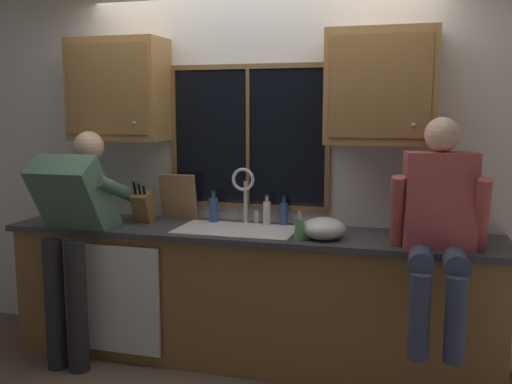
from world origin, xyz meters
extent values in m
cube|color=silver|center=(0.00, 0.06, 1.27)|extent=(5.67, 0.12, 2.55)
cube|color=black|center=(-0.07, -0.01, 1.52)|extent=(1.10, 0.02, 0.95)
cube|color=brown|center=(-0.07, -0.02, 2.02)|extent=(1.17, 0.02, 0.04)
cube|color=brown|center=(-0.07, -0.02, 1.03)|extent=(1.17, 0.02, 0.04)
cube|color=brown|center=(-0.64, -0.02, 1.52)|extent=(0.03, 0.02, 0.95)
cube|color=brown|center=(0.49, -0.02, 1.52)|extent=(0.04, 0.02, 0.95)
cube|color=brown|center=(-0.07, -0.02, 1.52)|extent=(0.02, 0.02, 0.95)
cube|color=olive|center=(0.00, -0.29, 0.44)|extent=(3.27, 0.58, 0.88)
cube|color=#38383D|center=(0.00, -0.31, 0.90)|extent=(3.33, 0.62, 0.04)
cube|color=white|center=(-0.81, -0.61, 0.46)|extent=(0.60, 0.02, 0.74)
cube|color=#9E703D|center=(-1.00, -0.17, 1.86)|extent=(0.69, 0.33, 0.72)
cube|color=olive|center=(-1.00, -0.34, 1.86)|extent=(0.61, 0.01, 0.62)
sphere|color=#B2B2B7|center=(-0.79, -0.34, 1.63)|extent=(0.02, 0.02, 0.02)
cube|color=#9E703D|center=(0.85, -0.17, 1.86)|extent=(0.69, 0.33, 0.72)
cube|color=olive|center=(0.85, -0.34, 1.86)|extent=(0.61, 0.01, 0.62)
sphere|color=#B2B2B7|center=(1.06, -0.34, 1.63)|extent=(0.02, 0.02, 0.02)
cube|color=silver|center=(-0.07, -0.30, 0.91)|extent=(0.80, 0.46, 0.02)
cube|color=beige|center=(-0.27, -0.30, 0.81)|extent=(0.36, 0.42, 0.20)
cube|color=beige|center=(0.13, -0.30, 0.81)|extent=(0.36, 0.42, 0.20)
cube|color=silver|center=(-0.07, -0.30, 0.81)|extent=(0.04, 0.42, 0.20)
cylinder|color=silver|center=(-0.07, -0.08, 1.07)|extent=(0.03, 0.03, 0.30)
torus|color=silver|center=(-0.07, -0.14, 1.24)|extent=(0.16, 0.02, 0.16)
cylinder|color=silver|center=(0.01, -0.08, 0.97)|extent=(0.03, 0.03, 0.09)
cylinder|color=#262628|center=(-1.19, -0.76, 0.44)|extent=(0.13, 0.13, 0.88)
cylinder|color=#262628|center=(-1.02, -0.76, 0.44)|extent=(0.13, 0.13, 0.88)
cube|color=#4C7259|center=(-1.11, -0.61, 1.13)|extent=(0.44, 0.49, 0.61)
sphere|color=beige|center=(-1.11, -0.41, 1.47)|extent=(0.21, 0.21, 0.21)
cylinder|color=#4C7259|center=(-1.33, -0.43, 1.18)|extent=(0.09, 0.52, 0.26)
cylinder|color=#4C7259|center=(-0.89, -0.43, 1.18)|extent=(0.09, 0.52, 0.26)
cylinder|color=#384260|center=(1.13, -0.69, 0.90)|extent=(0.14, 0.43, 0.16)
cylinder|color=#384260|center=(1.31, -0.69, 0.90)|extent=(0.14, 0.43, 0.16)
cylinder|color=#384260|center=(1.13, -0.91, 0.65)|extent=(0.11, 0.11, 0.46)
cylinder|color=#384260|center=(1.31, -0.91, 0.65)|extent=(0.11, 0.11, 0.46)
cube|color=#B24C4C|center=(1.22, -0.47, 1.20)|extent=(0.43, 0.26, 0.56)
sphere|color=beige|center=(1.22, -0.47, 1.58)|extent=(0.20, 0.20, 0.20)
cylinder|color=#B24C4C|center=(0.99, -0.52, 1.12)|extent=(0.08, 0.20, 0.47)
cylinder|color=#B24C4C|center=(1.45, -0.52, 1.12)|extent=(0.08, 0.20, 0.47)
cube|color=brown|center=(-0.79, -0.25, 1.02)|extent=(0.12, 0.18, 0.25)
cylinder|color=black|center=(-0.82, -0.31, 1.18)|extent=(0.02, 0.05, 0.09)
cylinder|color=black|center=(-0.79, -0.30, 1.17)|extent=(0.02, 0.04, 0.08)
cylinder|color=black|center=(-0.75, -0.30, 1.16)|extent=(0.02, 0.04, 0.06)
cube|color=#997047|center=(-0.59, -0.09, 1.09)|extent=(0.28, 0.09, 0.34)
ellipsoid|color=silver|center=(0.54, -0.41, 0.98)|extent=(0.28, 0.28, 0.14)
cylinder|color=#59A566|center=(0.40, -0.50, 0.99)|extent=(0.06, 0.06, 0.13)
cylinder|color=silver|center=(0.40, -0.50, 1.07)|extent=(0.02, 0.02, 0.04)
cylinder|color=silver|center=(0.40, -0.52, 1.10)|extent=(0.01, 0.04, 0.01)
cylinder|color=silver|center=(0.09, -0.10, 1.00)|extent=(0.05, 0.05, 0.16)
cylinder|color=#B3AFA7|center=(0.09, -0.10, 1.10)|extent=(0.02, 0.02, 0.04)
cylinder|color=black|center=(0.09, -0.10, 1.13)|extent=(0.03, 0.03, 0.01)
cylinder|color=#334C8C|center=(0.20, -0.07, 1.00)|extent=(0.06, 0.06, 0.15)
cylinder|color=navy|center=(0.20, -0.07, 1.09)|extent=(0.03, 0.03, 0.04)
cylinder|color=black|center=(0.20, -0.07, 1.12)|extent=(0.03, 0.03, 0.01)
cylinder|color=#334C8C|center=(-0.31, -0.10, 1.01)|extent=(0.07, 0.07, 0.17)
cylinder|color=navy|center=(-0.31, -0.10, 1.11)|extent=(0.03, 0.03, 0.04)
cylinder|color=black|center=(-0.31, -0.10, 1.14)|extent=(0.03, 0.03, 0.01)
camera|label=1|loc=(1.08, -3.87, 1.72)|focal=39.81mm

